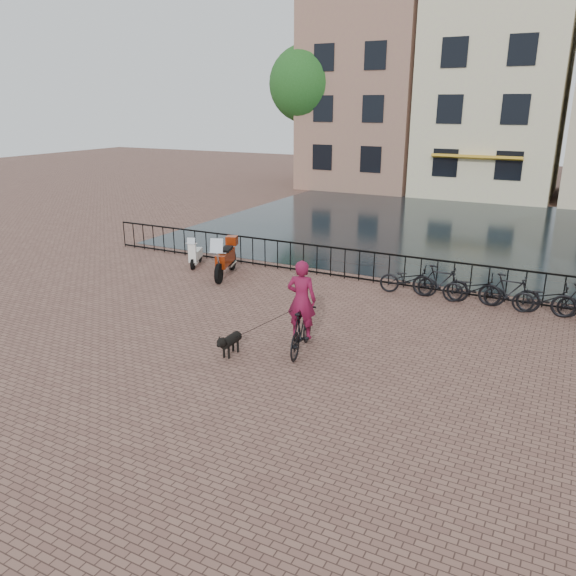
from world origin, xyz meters
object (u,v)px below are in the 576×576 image
at_px(dog, 231,343).
at_px(motorcycle, 225,254).
at_px(cyclist, 301,312).
at_px(scooter, 196,250).

distance_m(dog, motorcycle, 6.25).
bearing_deg(cyclist, dog, 22.36).
height_order(cyclist, motorcycle, cyclist).
relative_size(motorcycle, scooter, 1.69).
xyz_separation_m(cyclist, dog, (-1.35, -0.90, -0.68)).
xyz_separation_m(dog, motorcycle, (-3.53, 5.14, 0.47)).
relative_size(cyclist, motorcycle, 1.17).
distance_m(cyclist, dog, 1.76).
distance_m(cyclist, scooter, 8.13).
bearing_deg(dog, motorcycle, 123.99).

